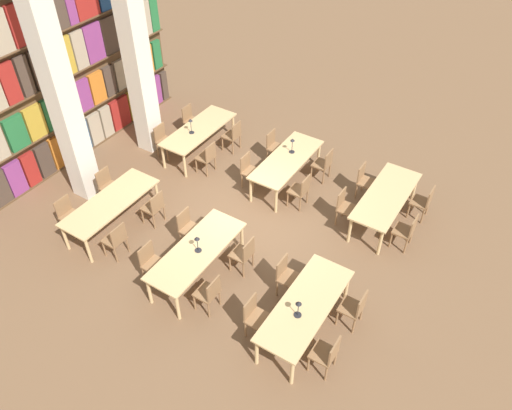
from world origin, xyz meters
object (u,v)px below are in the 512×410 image
at_px(chair_8, 209,293).
at_px(desk_lamp_1, 197,241).
at_px(chair_10, 244,254).
at_px(chair_22, 233,135).
at_px(reading_table_1, 386,197).
at_px(chair_23, 191,120).
at_px(chair_2, 354,308).
at_px(chair_18, 154,207).
at_px(chair_4, 406,230).
at_px(chair_1, 256,316).
at_px(chair_6, 423,202).
at_px(chair_5, 345,207).
at_px(chair_20, 207,157).
at_px(chair_0, 327,354).
at_px(chair_9, 152,262).
at_px(reading_table_5, 199,131).
at_px(desk_lamp_2, 292,143).
at_px(chair_3, 287,276).
at_px(reading_table_0, 306,306).
at_px(chair_13, 249,170).
at_px(chair_16, 116,239).
at_px(reading_table_2, 197,252).
at_px(chair_14, 324,164).
at_px(desk_lamp_0, 298,306).
at_px(chair_12, 300,190).
at_px(chair_15, 275,146).
at_px(chair_11, 189,227).
at_px(reading_table_3, 287,161).
at_px(chair_17, 69,214).
at_px(reading_table_4, 111,204).
at_px(desk_lamp_3, 191,123).
at_px(chair_21, 164,140).
at_px(chair_7, 365,180).
at_px(pillar_center, 134,42).

height_order(chair_8, desk_lamp_1, desk_lamp_1).
bearing_deg(chair_10, desk_lamp_1, 132.54).
bearing_deg(chair_22, reading_table_1, -95.57).
bearing_deg(chair_23, chair_2, 61.96).
bearing_deg(chair_18, chair_4, -65.31).
distance_m(chair_1, reading_table_1, 4.26).
bearing_deg(chair_4, chair_22, 79.00).
bearing_deg(chair_23, chair_1, 47.86).
distance_m(chair_6, chair_23, 6.64).
relative_size(chair_5, chair_20, 1.00).
relative_size(chair_0, chair_9, 1.00).
xyz_separation_m(chair_10, reading_table_5, (2.89, 3.35, 0.19)).
bearing_deg(desk_lamp_2, chair_3, -151.85).
xyz_separation_m(reading_table_0, chair_13, (3.02, 3.18, -0.19)).
bearing_deg(chair_16, reading_table_2, -74.61).
bearing_deg(chair_4, chair_13, 90.47).
height_order(chair_8, chair_14, same).
bearing_deg(reading_table_1, reading_table_2, 144.66).
bearing_deg(reading_table_1, desk_lamp_0, 178.39).
relative_size(chair_12, chair_15, 1.00).
bearing_deg(chair_18, chair_23, 25.12).
bearing_deg(chair_11, reading_table_3, 166.44).
xyz_separation_m(chair_1, chair_14, (4.78, 1.03, 0.00)).
xyz_separation_m(chair_2, reading_table_1, (3.04, 0.61, 0.19)).
bearing_deg(chair_0, chair_18, 75.64).
distance_m(chair_10, desk_lamp_2, 3.41).
xyz_separation_m(chair_0, reading_table_5, (4.06, 5.82, 0.19)).
relative_size(chair_3, chair_11, 1.00).
bearing_deg(chair_11, chair_4, 121.32).
bearing_deg(chair_10, desk_lamp_0, -117.64).
distance_m(chair_5, chair_17, 6.18).
relative_size(chair_13, desk_lamp_2, 2.17).
height_order(chair_5, chair_23, same).
bearing_deg(chair_5, reading_table_1, 128.67).
xyz_separation_m(chair_3, chair_13, (2.43, 2.46, 0.00)).
height_order(chair_15, reading_table_4, chair_15).
distance_m(chair_4, desk_lamp_3, 5.98).
bearing_deg(chair_9, chair_21, -142.80).
xyz_separation_m(chair_7, chair_11, (-3.55, 2.57, 0.00)).
distance_m(desk_lamp_0, desk_lamp_3, 6.23).
relative_size(chair_1, chair_5, 1.00).
distance_m(reading_table_1, chair_16, 5.99).
relative_size(chair_12, desk_lamp_2, 2.17).
relative_size(reading_table_1, chair_17, 2.64).
bearing_deg(chair_8, chair_21, 49.53).
xyz_separation_m(desk_lamp_0, chair_8, (-0.28, 1.74, -0.52)).
height_order(reading_table_2, chair_14, chair_14).
relative_size(chair_4, reading_table_4, 0.38).
bearing_deg(chair_15, chair_8, 16.59).
height_order(pillar_center, chair_15, pillar_center).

